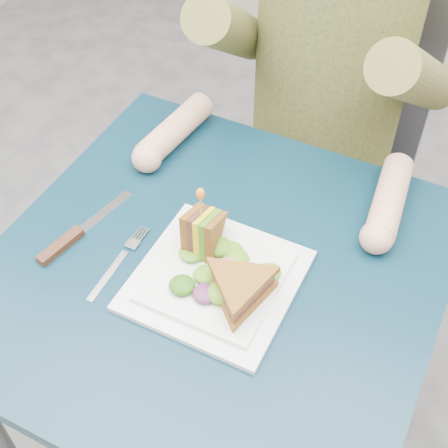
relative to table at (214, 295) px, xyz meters
The scene contains 13 objects.
ground 0.65m from the table, ahead, with size 4.00×4.00×0.00m, color #525254.
table is the anchor object (origin of this frame).
chair 0.66m from the table, 90.00° to the left, with size 0.42×0.40×0.93m.
diner 0.60m from the table, 90.00° to the left, with size 0.54×0.59×0.74m.
plate 0.09m from the table, 56.15° to the right, with size 0.26×0.26×0.02m.
sandwich_flat 0.15m from the table, 35.25° to the right, with size 0.19×0.19×0.05m.
sandwich_upright 0.14m from the table, 149.30° to the left, with size 0.08×0.13×0.13m.
fork 0.19m from the table, 155.05° to the right, with size 0.02×0.18×0.01m.
knife 0.28m from the table, 166.31° to the right, with size 0.06×0.22×0.02m.
toothpick 0.20m from the table, 149.30° to the left, with size 0.00×0.00×0.06m, color tan.
toothpick_frill 0.23m from the table, 149.30° to the left, with size 0.01×0.01×0.02m, color orange.
lettuce_spill 0.11m from the table, 35.81° to the right, with size 0.15×0.13×0.02m, color #337A14, non-canonical shape.
onion_ring 0.12m from the table, 33.18° to the right, with size 0.04×0.04×0.01m, color #9E4C7A.
Camera 1 is at (0.31, -0.59, 1.57)m, focal length 50.00 mm.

